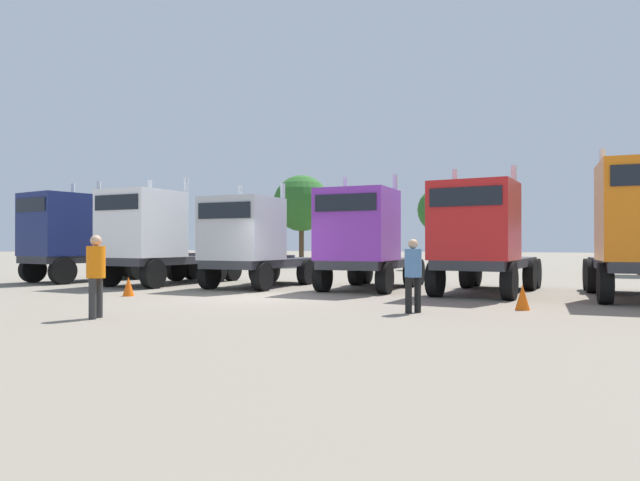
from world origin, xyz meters
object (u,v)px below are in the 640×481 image
object	(u,v)px
semi_truck_navy	(72,237)
semi_truck_silver	(251,241)
semi_truck_white	(153,236)
visitor_with_camera	(413,270)
traffic_cone_near	(128,286)
semi_truck_red	(480,238)
semi_truck_purple	(363,238)
visitor_in_hivis	(96,270)
traffic_cone_mid	(523,297)

from	to	relation	value
semi_truck_navy	semi_truck_silver	world-z (taller)	semi_truck_navy
semi_truck_white	visitor_with_camera	bearing A→B (deg)	71.48
traffic_cone_near	semi_truck_red	bearing A→B (deg)	25.78
semi_truck_purple	visitor_in_hivis	distance (m)	9.78
semi_truck_purple	visitor_in_hivis	bearing A→B (deg)	-17.46
semi_truck_white	visitor_in_hivis	size ratio (longest dim) A/B	3.42
semi_truck_white	traffic_cone_near	size ratio (longest dim) A/B	10.44
semi_truck_white	semi_truck_purple	distance (m)	8.40
semi_truck_navy	semi_truck_white	size ratio (longest dim) A/B	1.02
visitor_in_hivis	traffic_cone_near	xyz separation A→B (m)	(-3.17, 4.37, -0.77)
semi_truck_silver	visitor_in_hivis	xyz separation A→B (m)	(1.34, -8.72, -0.66)
visitor_with_camera	semi_truck_silver	bearing A→B (deg)	1.24
semi_truck_red	traffic_cone_mid	xyz separation A→B (m)	(1.56, -3.67, -1.51)
visitor_in_hivis	traffic_cone_near	world-z (taller)	visitor_in_hivis
semi_truck_navy	semi_truck_purple	size ratio (longest dim) A/B	1.12
semi_truck_navy	semi_truck_purple	xyz separation A→B (m)	(12.92, 0.95, -0.11)
semi_truck_purple	semi_truck_red	world-z (taller)	semi_truck_red
semi_truck_navy	semi_truck_white	distance (m)	4.61
semi_truck_white	semi_truck_purple	world-z (taller)	semi_truck_white
semi_truck_purple	visitor_with_camera	distance (m)	6.44
semi_truck_silver	visitor_with_camera	size ratio (longest dim) A/B	3.32
semi_truck_red	semi_truck_white	bearing A→B (deg)	-80.61
visitor_with_camera	semi_truck_red	bearing A→B (deg)	-63.32
semi_truck_silver	semi_truck_white	bearing A→B (deg)	-82.38
semi_truck_navy	visitor_in_hivis	xyz separation A→B (m)	(10.08, -8.38, -0.87)
traffic_cone_near	semi_truck_silver	bearing A→B (deg)	67.24
semi_truck_white	visitor_in_hivis	distance (m)	9.87
semi_truck_silver	semi_truck_red	xyz separation A→B (m)	(8.18, 0.48, 0.10)
visitor_in_hivis	traffic_cone_near	size ratio (longest dim) A/B	3.05
semi_truck_silver	semi_truck_red	size ratio (longest dim) A/B	0.90
semi_truck_white	visitor_in_hivis	xyz separation A→B (m)	(5.48, -8.17, -0.87)
traffic_cone_mid	visitor_with_camera	bearing A→B (deg)	-143.67
semi_truck_navy	visitor_with_camera	xyz separation A→B (m)	(16.17, -4.55, -0.92)
semi_truck_red	semi_truck_purple	bearing A→B (deg)	-87.22
semi_truck_red	visitor_in_hivis	size ratio (longest dim) A/B	3.51
visitor_with_camera	traffic_cone_near	xyz separation A→B (m)	(-9.25, 0.54, -0.71)
semi_truck_navy	semi_truck_red	world-z (taller)	semi_truck_navy
semi_truck_purple	visitor_with_camera	xyz separation A→B (m)	(3.25, -5.50, -0.81)
semi_truck_purple	traffic_cone_near	xyz separation A→B (m)	(-6.00, -4.96, -1.52)
semi_truck_silver	semi_truck_purple	world-z (taller)	semi_truck_purple
semi_truck_silver	semi_truck_purple	size ratio (longest dim) A/B	1.02
semi_truck_navy	semi_truck_silver	bearing A→B (deg)	101.64
semi_truck_navy	visitor_in_hivis	size ratio (longest dim) A/B	3.48
semi_truck_silver	semi_truck_purple	xyz separation A→B (m)	(4.18, 0.60, 0.09)
semi_truck_white	visitor_with_camera	xyz separation A→B (m)	(11.57, -4.34, -0.92)
semi_truck_navy	semi_truck_white	xyz separation A→B (m)	(4.60, -0.21, -0.00)
semi_truck_white	semi_truck_silver	size ratio (longest dim) A/B	1.08
semi_truck_silver	traffic_cone_near	distance (m)	4.94
visitor_in_hivis	traffic_cone_mid	bearing A→B (deg)	-164.57
semi_truck_white	traffic_cone_mid	size ratio (longest dim) A/B	9.92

